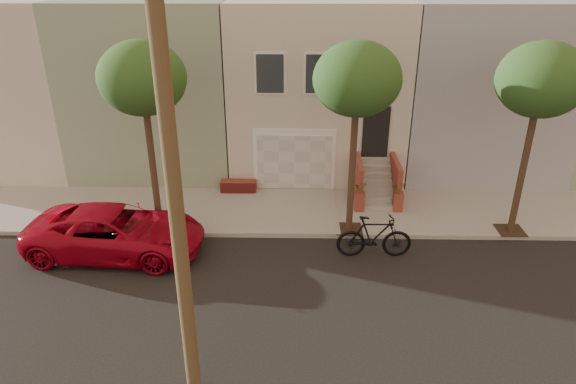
{
  "coord_description": "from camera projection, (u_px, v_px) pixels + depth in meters",
  "views": [
    {
      "loc": [
        -0.8,
        -11.49,
        8.72
      ],
      "look_at": [
        -1.07,
        3.0,
        1.95
      ],
      "focal_mm": 31.94,
      "sensor_mm": 36.0,
      "label": 1
    }
  ],
  "objects": [
    {
      "name": "house_row",
      "position": [
        316.0,
        80.0,
        22.68
      ],
      "size": [
        33.1,
        11.7,
        7.0
      ],
      "color": "beige",
      "rests_on": "sidewalk"
    },
    {
      "name": "motorcycle",
      "position": [
        374.0,
        237.0,
        15.96
      ],
      "size": [
        2.36,
        0.69,
        1.41
      ],
      "primitive_type": "imported",
      "rotation": [
        0.0,
        0.0,
        1.58
      ],
      "color": "black",
      "rests_on": "ground"
    },
    {
      "name": "sidewalk",
      "position": [
        318.0,
        211.0,
        18.91
      ],
      "size": [
        40.0,
        3.7,
        0.15
      ],
      "primitive_type": "cube",
      "color": "gray",
      "rests_on": "ground"
    },
    {
      "name": "tree_right",
      "position": [
        541.0,
        81.0,
        15.29
      ],
      "size": [
        2.7,
        2.57,
        6.3
      ],
      "color": "#2D2116",
      "rests_on": "sidewalk"
    },
    {
      "name": "ground",
      "position": [
        325.0,
        302.0,
        14.09
      ],
      "size": [
        90.0,
        90.0,
        0.0
      ],
      "primitive_type": "plane",
      "color": "black",
      "rests_on": "ground"
    },
    {
      "name": "pickup_truck",
      "position": [
        116.0,
        232.0,
        16.13
      ],
      "size": [
        5.63,
        2.85,
        1.53
      ],
      "primitive_type": "imported",
      "rotation": [
        0.0,
        0.0,
        1.51
      ],
      "color": "#A0061A",
      "rests_on": "ground"
    },
    {
      "name": "tree_mid",
      "position": [
        357.0,
        80.0,
        15.38
      ],
      "size": [
        2.7,
        2.57,
        6.3
      ],
      "color": "#2D2116",
      "rests_on": "sidewalk"
    },
    {
      "name": "tree_left",
      "position": [
        142.0,
        79.0,
        15.49
      ],
      "size": [
        2.7,
        2.57,
        6.3
      ],
      "color": "#2D2116",
      "rests_on": "sidewalk"
    }
  ]
}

